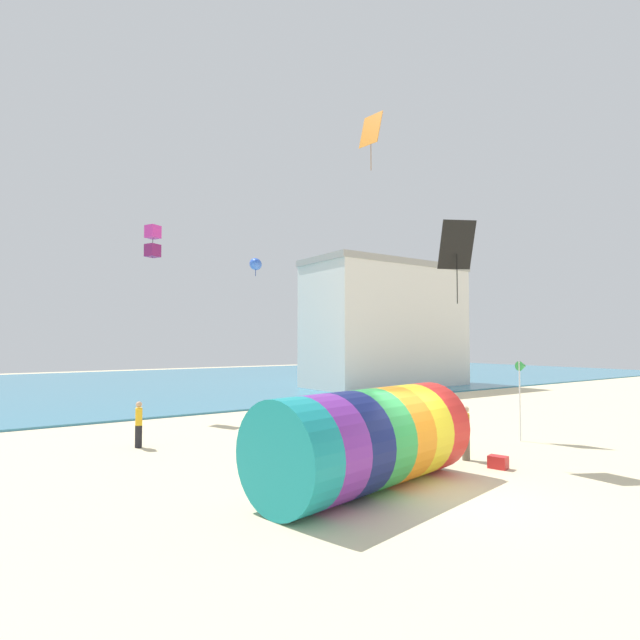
% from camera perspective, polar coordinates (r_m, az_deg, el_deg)
% --- Properties ---
extents(ground_plane, '(120.00, 120.00, 0.00)m').
position_cam_1_polar(ground_plane, '(12.90, 14.37, -18.98)').
color(ground_plane, beige).
extents(sea, '(120.00, 40.00, 0.10)m').
position_cam_1_polar(sea, '(45.24, -23.00, -6.90)').
color(sea, teal).
rests_on(sea, ground).
extents(giant_inflatable_tube, '(6.51, 3.63, 2.49)m').
position_cam_1_polar(giant_inflatable_tube, '(12.84, 5.33, -13.42)').
color(giant_inflatable_tube, teal).
rests_on(giant_inflatable_tube, ground).
extents(kite_handler, '(0.42, 0.40, 1.68)m').
position_cam_1_polar(kite_handler, '(16.54, 16.33, -12.23)').
color(kite_handler, '#726651').
rests_on(kite_handler, ground).
extents(kite_black_diamond, '(1.27, 1.08, 2.67)m').
position_cam_1_polar(kite_black_diamond, '(17.02, 15.36, 8.18)').
color(kite_black_diamond, black).
extents(kite_magenta_box, '(0.80, 0.80, 1.70)m').
position_cam_1_polar(kite_magenta_box, '(26.87, -18.57, 8.53)').
color(kite_magenta_box, '#D1339E').
extents(kite_blue_parafoil, '(1.01, 1.29, 0.64)m').
position_cam_1_polar(kite_blue_parafoil, '(17.47, -7.37, 6.34)').
color(kite_blue_parafoil, blue).
extents(kite_orange_diamond, '(0.60, 1.17, 2.72)m').
position_cam_1_polar(kite_orange_diamond, '(24.95, 5.83, 20.77)').
color(kite_orange_diamond, orange).
extents(bystander_near_water, '(0.29, 0.40, 1.59)m').
position_cam_1_polar(bystander_near_water, '(18.81, -20.01, -11.13)').
color(bystander_near_water, black).
rests_on(bystander_near_water, ground).
extents(bystander_mid_beach, '(0.42, 0.34, 1.59)m').
position_cam_1_polar(bystander_mid_beach, '(19.78, 6.22, -10.83)').
color(bystander_mid_beach, '#726651').
rests_on(bystander_mid_beach, ground).
extents(promenade_building, '(13.48, 6.22, 10.07)m').
position_cam_1_polar(promenade_building, '(40.93, 7.57, -0.56)').
color(promenade_building, silver).
rests_on(promenade_building, ground).
extents(beach_flag, '(0.47, 0.36, 2.95)m').
position_cam_1_polar(beach_flag, '(20.26, 22.13, -5.29)').
color(beach_flag, silver).
rests_on(beach_flag, ground).
extents(cooler_box, '(0.49, 0.60, 0.36)m').
position_cam_1_polar(cooler_box, '(15.91, 19.69, -15.05)').
color(cooler_box, red).
rests_on(cooler_box, ground).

